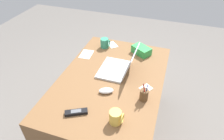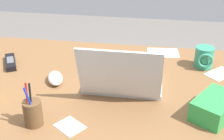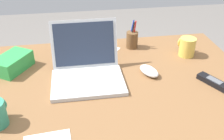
% 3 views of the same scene
% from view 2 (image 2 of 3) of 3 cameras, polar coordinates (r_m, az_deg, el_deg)
% --- Properties ---
extents(laptop, '(0.32, 0.31, 0.24)m').
position_cam_2_polar(laptop, '(1.27, 1.95, -1.67)').
color(laptop, silver).
rests_on(laptop, desk).
extents(computer_mouse, '(0.10, 0.13, 0.04)m').
position_cam_2_polar(computer_mouse, '(1.35, -10.37, -1.48)').
color(computer_mouse, white).
rests_on(computer_mouse, desk).
extents(coffee_mug_tall, '(0.08, 0.10, 0.10)m').
position_cam_2_polar(coffee_mug_tall, '(1.50, 16.53, 2.22)').
color(coffee_mug_tall, '#338C6B').
rests_on(coffee_mug_tall, desk).
extents(cordless_phone, '(0.11, 0.16, 0.03)m').
position_cam_2_polar(cordless_phone, '(1.56, -18.13, 1.39)').
color(cordless_phone, black).
rests_on(cordless_phone, desk).
extents(pen_holder, '(0.06, 0.06, 0.16)m').
position_cam_2_polar(pen_holder, '(1.10, -14.34, -7.60)').
color(pen_holder, brown).
rests_on(pen_holder, desk).
extents(snack_bag, '(0.19, 0.21, 0.08)m').
position_cam_2_polar(snack_bag, '(1.17, 18.34, -6.44)').
color(snack_bag, green).
rests_on(snack_bag, desk).
extents(paper_note_near_laptop, '(0.17, 0.12, 0.00)m').
position_cam_2_polar(paper_note_near_laptop, '(1.63, 9.34, 3.15)').
color(paper_note_near_laptop, white).
rests_on(paper_note_near_laptop, desk).
extents(paper_note_left, '(0.15, 0.15, 0.00)m').
position_cam_2_polar(paper_note_left, '(1.49, 19.23, -0.64)').
color(paper_note_left, white).
rests_on(paper_note_left, desk).
extents(paper_note_right, '(0.12, 0.12, 0.00)m').
position_cam_2_polar(paper_note_right, '(1.10, -7.74, -10.21)').
color(paper_note_right, white).
rests_on(paper_note_right, desk).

